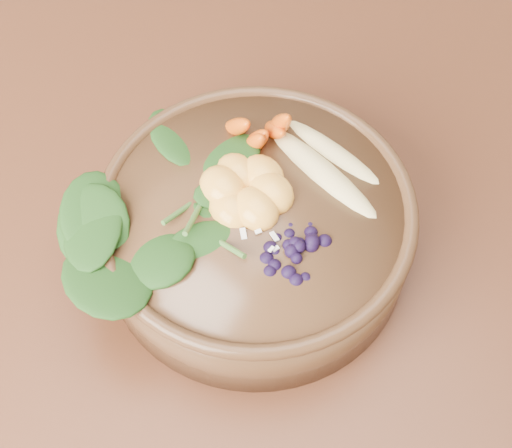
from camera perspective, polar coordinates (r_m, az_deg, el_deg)
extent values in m
plane|color=#381E0F|center=(1.51, 2.77, -9.38)|extent=(4.00, 4.00, 0.00)
cube|color=#552C1A|center=(0.89, 4.72, 9.57)|extent=(1.60, 0.90, 0.04)
cylinder|color=#4F331D|center=(0.70, 0.00, -0.44)|extent=(0.31, 0.31, 0.08)
ellipsoid|color=#E0CC84|center=(0.70, 6.25, 6.43)|extent=(0.06, 0.16, 0.03)
ellipsoid|color=#E0CC84|center=(0.68, 5.34, 5.09)|extent=(0.04, 0.16, 0.03)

